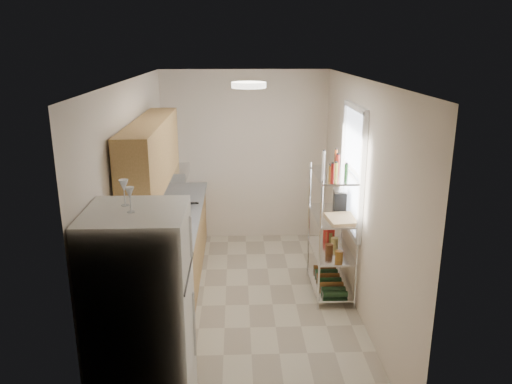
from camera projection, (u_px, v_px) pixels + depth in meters
room at (249, 200)px, 5.51m from camera, size 2.52×4.42×2.62m
counter_run at (173, 256)px, 6.13m from camera, size 0.63×3.51×0.90m
upper_cabinets at (151, 154)px, 5.42m from camera, size 0.33×2.20×0.72m
range_hood at (168, 173)px, 6.31m from camera, size 0.50×0.60×0.12m
window at (353, 169)px, 5.82m from camera, size 0.06×1.00×1.46m
bakers_rack at (333, 207)px, 5.88m from camera, size 0.45×0.90×1.73m
ceiling_dome at (249, 85)px, 4.86m from camera, size 0.34×0.34×0.05m
refrigerator at (142, 320)px, 3.87m from camera, size 0.74×0.74×1.80m
wine_glass_a at (124, 193)px, 3.69m from camera, size 0.07×0.07×0.20m
wine_glass_b at (130, 200)px, 3.54m from camera, size 0.07×0.07×0.19m
rice_cooker at (173, 215)px, 5.88m from camera, size 0.29×0.29×0.23m
frying_pan_large at (177, 206)px, 6.51m from camera, size 0.31×0.31×0.04m
frying_pan_small at (179, 203)px, 6.64m from camera, size 0.24×0.24×0.04m
cutting_board at (342, 219)px, 5.73m from camera, size 0.37×0.45×0.03m
espresso_machine at (340, 200)px, 6.03m from camera, size 0.17×0.24×0.26m
storage_bag at (329, 233)px, 6.34m from camera, size 0.13×0.16×0.16m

